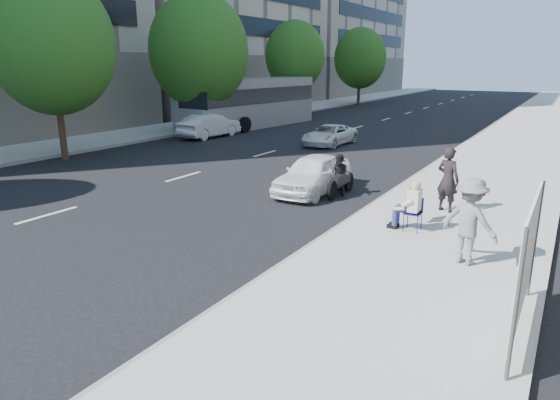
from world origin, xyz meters
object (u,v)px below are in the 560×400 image
Objects in this scene: protest_banner at (527,259)px; motorcycle at (340,177)px; seated_protester at (410,203)px; white_sedan_near at (313,174)px; jogger at (470,221)px; white_sedan_mid at (210,126)px; white_sedan_far at (330,135)px; bus at (250,103)px; pedestrian_woman at (448,179)px.

motorcycle is (-6.20, 6.90, -0.76)m from protest_banner.
white_sedan_near is at bearing 147.10° from seated_protester.
jogger is 21.54m from white_sedan_mid.
motorcycle is (-3.17, 2.77, -0.24)m from seated_protester.
white_sedan_far is 1.91× the size of motorcycle.
bus is at bearing 132.63° from protest_banner.
protest_banner is (3.03, -4.13, 0.53)m from seated_protester.
pedestrian_woman is 0.92× the size of motorcycle.
bus reaches higher than jogger.
seated_protester is at bearing 99.34° from pedestrian_woman.
white_sedan_near is 0.91× the size of white_sedan_mid.
white_sedan_far is at bearing 123.87° from protest_banner.
bus is (-17.89, 18.29, 0.54)m from jogger.
white_sedan_far is at bearing -22.82° from bus.
pedestrian_woman reaches higher than white_sedan_mid.
white_sedan_near reaches higher than white_sedan_far.
pedestrian_woman is at bearing 112.21° from protest_banner.
protest_banner is at bearing 134.10° from jogger.
bus reaches higher than protest_banner.
seated_protester is 0.34× the size of white_sedan_near.
motorcycle is 19.07m from bus.
seated_protester reaches higher than white_sedan_far.
motorcycle is at bearing 138.86° from seated_protester.
seated_protester is 4.22m from motorcycle.
jogger is 0.93× the size of motorcycle.
white_sedan_near is at bearing 144.98° from white_sedan_mid.
protest_banner is at bearing 132.84° from pedestrian_woman.
pedestrian_woman is 22.04m from bus.
jogger is at bearing -40.44° from bus.
pedestrian_woman is at bearing -11.91° from motorcycle.
jogger is at bearing 145.44° from white_sedan_mid.
jogger reaches higher than white_sedan_far.
jogger is 25.59m from bus.
jogger is 2.87m from protest_banner.
protest_banner is 0.78× the size of white_sedan_far.
white_sedan_far is (-3.92, 9.72, -0.12)m from white_sedan_near.
bus is at bearing -20.51° from pedestrian_woman.
bus reaches higher than pedestrian_woman.
protest_banner reaches higher than white_sedan_near.
white_sedan_mid is 15.00m from motorcycle.
jogger is at bearing -42.38° from seated_protester.
pedestrian_woman is (0.44, 2.21, 0.22)m from seated_protester.
white_sedan_mid is (-15.49, 11.34, -0.17)m from seated_protester.
motorcycle is (0.98, 0.09, -0.02)m from white_sedan_near.
seated_protester is 0.43× the size of protest_banner.
white_sedan_near is (-4.15, 2.69, -0.21)m from seated_protester.
motorcycle is (12.32, -8.56, -0.07)m from white_sedan_mid.
white_sedan_near is (-4.59, 0.48, -0.44)m from pedestrian_woman.
pedestrian_woman is 0.48× the size of white_sedan_far.
white_sedan_mid is at bearing -77.80° from bus.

